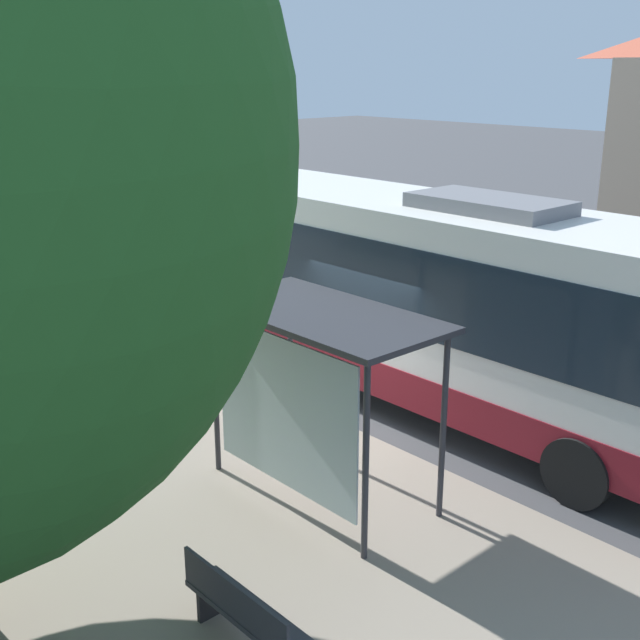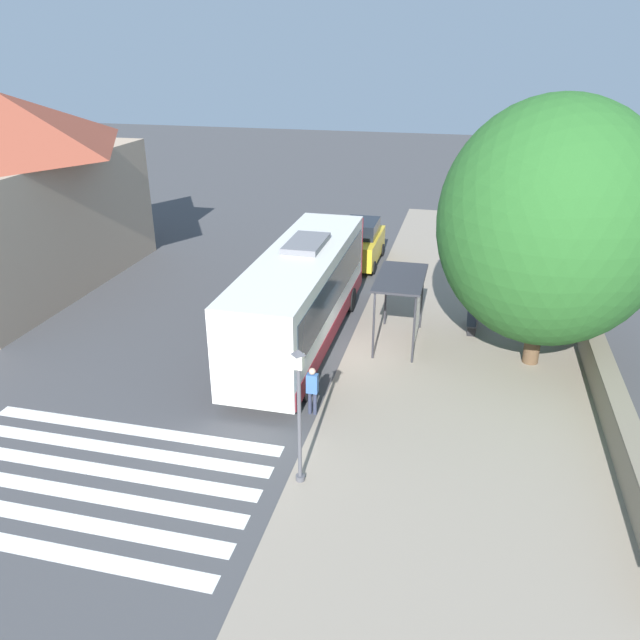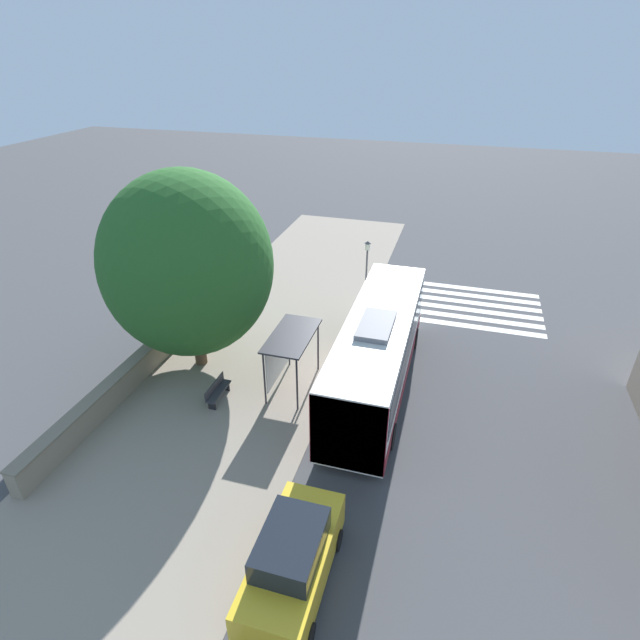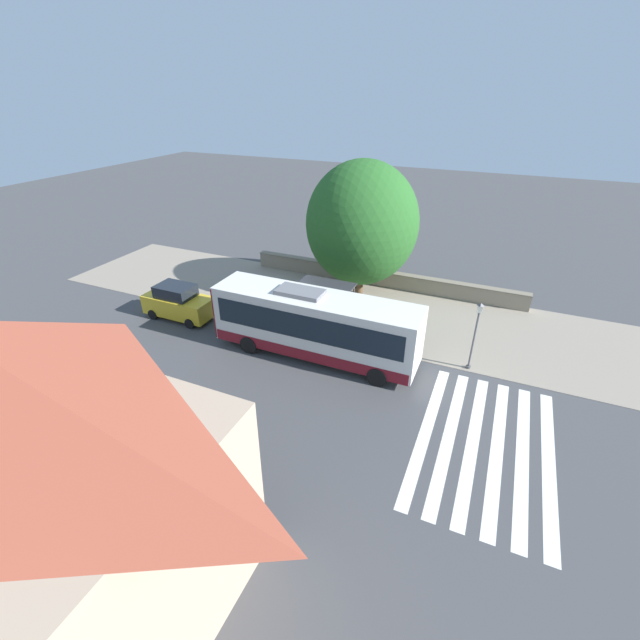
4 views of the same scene
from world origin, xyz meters
The scene contains 12 objects.
ground_plane centered at (0.00, 0.00, 0.00)m, with size 120.00×120.00×0.00m, color #424244.
sidewalk_plaza centered at (-4.50, 0.00, 0.01)m, with size 9.00×44.00×0.02m.
crosswalk_stripes centered at (5.00, 8.49, 0.00)m, with size 9.00×5.25×0.01m.
stone_wall centered at (-8.55, 0.00, 0.59)m, with size 0.60×20.00×1.17m.
background_building centered at (15.56, -3.59, 4.39)m, with size 6.90×12.89×8.52m.
bus centered at (1.76, -0.64, 1.94)m, with size 2.70×11.01×3.75m.
bus_shelter centered at (-1.91, -1.48, 2.18)m, with size 1.70×3.31×2.64m.
pedestrian centered at (0.16, 4.03, 0.91)m, with size 0.34×0.22×1.57m.
bench centered at (-4.49, -3.31, 0.48)m, with size 0.40×1.67×0.88m.
street_lamp_near centered at (-0.31, 7.18, 2.27)m, with size 0.28×0.28×3.80m.
shade_tree centered at (-6.50, -0.99, 5.03)m, with size 7.29×7.29×9.05m.
parked_car_behind_bus centered at (1.24, -10.20, 1.04)m, with size 1.98×4.40×2.18m.
Camera 2 is at (-3.86, 19.70, 10.41)m, focal length 35.00 mm.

